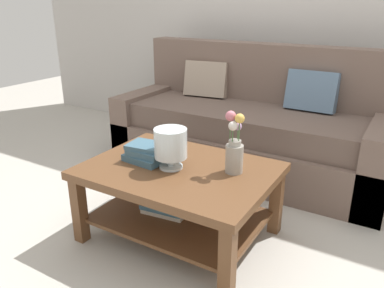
% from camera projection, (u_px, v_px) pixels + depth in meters
% --- Properties ---
extents(ground_plane, '(10.00, 10.00, 0.00)m').
position_uv_depth(ground_plane, '(202.00, 211.00, 2.73)').
color(ground_plane, '#B7B2A8').
extents(back_wall, '(6.40, 0.12, 2.70)m').
position_uv_depth(back_wall, '(290.00, 7.00, 3.58)').
color(back_wall, '#BCB7B2').
rests_on(back_wall, ground).
extents(couch, '(2.30, 0.90, 1.06)m').
position_uv_depth(couch, '(250.00, 128.00, 3.32)').
color(couch, brown).
rests_on(couch, ground).
extents(coffee_table, '(1.11, 0.82, 0.47)m').
position_uv_depth(coffee_table, '(179.00, 187.00, 2.32)').
color(coffee_table, brown).
rests_on(coffee_table, ground).
extents(book_stack_main, '(0.27, 0.22, 0.11)m').
position_uv_depth(book_stack_main, '(147.00, 153.00, 2.35)').
color(book_stack_main, '#3D6075').
rests_on(book_stack_main, coffee_table).
extents(glass_hurricane_vase, '(0.19, 0.19, 0.24)m').
position_uv_depth(glass_hurricane_vase, '(171.00, 145.00, 2.22)').
color(glass_hurricane_vase, silver).
rests_on(glass_hurricane_vase, coffee_table).
extents(flower_pitcher, '(0.12, 0.10, 0.36)m').
position_uv_depth(flower_pitcher, '(234.00, 149.00, 2.16)').
color(flower_pitcher, '#9E998E').
rests_on(flower_pitcher, coffee_table).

